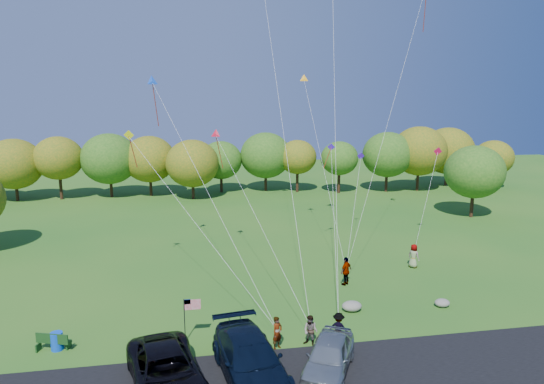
{
  "coord_description": "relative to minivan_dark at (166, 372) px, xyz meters",
  "views": [
    {
      "loc": [
        -4.84,
        -22.55,
        12.31
      ],
      "look_at": [
        0.18,
        6.0,
        6.58
      ],
      "focal_mm": 32.0,
      "sensor_mm": 36.0,
      "label": 1
    }
  ],
  "objects": [
    {
      "name": "ground",
      "position": [
        6.03,
        3.48,
        -0.91
      ],
      "size": [
        140.0,
        140.0,
        0.0
      ],
      "primitive_type": "plane",
      "color": "#24611B",
      "rests_on": "ground"
    },
    {
      "name": "asphalt_lane",
      "position": [
        6.03,
        -0.52,
        -0.88
      ],
      "size": [
        44.0,
        6.0,
        0.06
      ],
      "primitive_type": "cube",
      "color": "black",
      "rests_on": "ground"
    },
    {
      "name": "treeline",
      "position": [
        5.72,
        39.13,
        3.63
      ],
      "size": [
        74.2,
        27.19,
        8.25
      ],
      "color": "#3C2316",
      "rests_on": "ground"
    },
    {
      "name": "minivan_dark",
      "position": [
        0.0,
        0.0,
        0.0
      ],
      "size": [
        3.99,
        6.53,
        1.69
      ],
      "primitive_type": "imported",
      "rotation": [
        0.0,
        0.0,
        0.21
      ],
      "color": "black",
      "rests_on": "asphalt_lane"
    },
    {
      "name": "minivan_navy",
      "position": [
        3.61,
        0.24,
        0.07
      ],
      "size": [
        3.41,
        6.58,
        1.82
      ],
      "primitive_type": "imported",
      "rotation": [
        0.0,
        0.0,
        0.14
      ],
      "color": "black",
      "rests_on": "asphalt_lane"
    },
    {
      "name": "minivan_silver",
      "position": [
        7.17,
        0.1,
        -0.05
      ],
      "size": [
        3.82,
        5.01,
        1.59
      ],
      "primitive_type": "imported",
      "rotation": [
        0.0,
        0.0,
        -0.48
      ],
      "color": "#969EA0",
      "rests_on": "asphalt_lane"
    },
    {
      "name": "flyer_a",
      "position": [
        5.28,
        2.68,
        -0.07
      ],
      "size": [
        0.72,
        0.69,
        1.67
      ],
      "primitive_type": "imported",
      "rotation": [
        0.0,
        0.0,
        0.68
      ],
      "color": "#4C4C59",
      "rests_on": "ground"
    },
    {
      "name": "flyer_b",
      "position": [
        6.98,
        2.68,
        -0.11
      ],
      "size": [
        0.97,
        0.96,
        1.58
      ],
      "primitive_type": "imported",
      "rotation": [
        0.0,
        0.0,
        -0.72
      ],
      "color": "#4C4C59",
      "rests_on": "ground"
    },
    {
      "name": "flyer_c",
      "position": [
        8.43,
        2.68,
        -0.09
      ],
      "size": [
        1.21,
        1.03,
        1.62
      ],
      "primitive_type": "imported",
      "rotation": [
        0.0,
        0.0,
        2.64
      ],
      "color": "#4C4C59",
      "rests_on": "ground"
    },
    {
      "name": "flyer_d",
      "position": [
        11.29,
        10.04,
        0.06
      ],
      "size": [
        1.18,
        1.05,
        1.92
      ],
      "primitive_type": "imported",
      "rotation": [
        0.0,
        0.0,
        3.79
      ],
      "color": "#4C4C59",
      "rests_on": "ground"
    },
    {
      "name": "flyer_e",
      "position": [
        17.22,
        12.39,
        -0.03
      ],
      "size": [
        0.93,
        1.02,
        1.75
      ],
      "primitive_type": "imported",
      "rotation": [
        0.0,
        0.0,
        2.13
      ],
      "color": "#4C4C59",
      "rests_on": "ground"
    },
    {
      "name": "park_bench",
      "position": [
        -5.64,
        4.36,
        -0.41
      ],
      "size": [
        1.64,
        0.78,
        0.93
      ],
      "rotation": [
        0.0,
        0.0,
        -0.32
      ],
      "color": "#183F17",
      "rests_on": "ground"
    },
    {
      "name": "trash_barrel",
      "position": [
        -5.47,
        4.45,
        -0.46
      ],
      "size": [
        0.6,
        0.6,
        0.9
      ],
      "primitive_type": "cylinder",
      "color": "blue",
      "rests_on": "ground"
    },
    {
      "name": "flag_assembly",
      "position": [
        1.02,
        4.15,
        0.82
      ],
      "size": [
        0.86,
        0.56,
        2.32
      ],
      "color": "black",
      "rests_on": "ground"
    },
    {
      "name": "boulder_near",
      "position": [
        10.36,
        6.14,
        -0.61
      ],
      "size": [
        1.18,
        0.92,
        0.59
      ],
      "primitive_type": "ellipsoid",
      "color": "gray",
      "rests_on": "ground"
    },
    {
      "name": "boulder_far",
      "position": [
        15.86,
        5.77,
        -0.67
      ],
      "size": [
        0.91,
        0.76,
        0.47
      ],
      "primitive_type": "ellipsoid",
      "color": "slate",
      "rests_on": "ground"
    },
    {
      "name": "kites_aloft",
      "position": [
        9.43,
        17.85,
        17.93
      ],
      "size": [
        24.62,
        10.32,
        19.53
      ],
      "color": "#FF1C56",
      "rests_on": "ground"
    }
  ]
}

